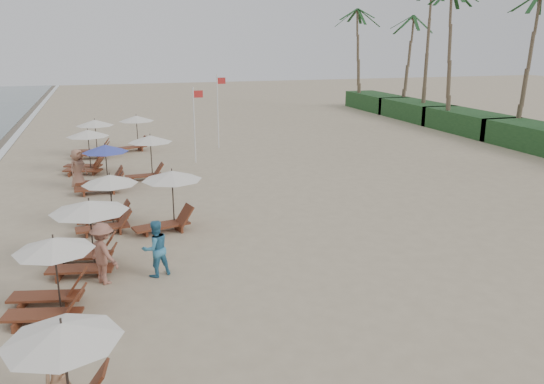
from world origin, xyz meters
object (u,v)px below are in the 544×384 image
object	(u,v)px
beachgoer_near	(58,379)
beachgoer_mid_b	(103,253)
lounger_station_5	(85,152)
inland_station_2	(134,130)
inland_station_0	(167,196)
lounger_station_0	(53,384)
lounger_station_3	(105,203)
lounger_station_6	(91,140)
lounger_station_1	(47,278)
flag_pole_near	(195,121)
lounger_station_2	(84,234)
beachgoer_far_b	(78,169)
beachgoer_mid_a	(156,248)
lounger_station_4	(100,170)
inland_station_1	(148,151)

from	to	relation	value
beachgoer_near	beachgoer_mid_b	xyz separation A→B (m)	(0.90, 5.81, 0.18)
lounger_station_5	beachgoer_near	bearing A→B (deg)	-90.43
inland_station_2	beachgoer_mid_b	bearing A→B (deg)	-96.08
inland_station_0	lounger_station_0	bearing A→B (deg)	-107.22
lounger_station_3	beachgoer_near	distance (m)	10.79
lounger_station_6	inland_station_0	bearing A→B (deg)	-79.36
lounger_station_1	flag_pole_near	distance (m)	18.29
lounger_station_3	flag_pole_near	distance (m)	11.81
lounger_station_2	lounger_station_3	xyz separation A→B (m)	(0.66, 3.71, -0.13)
lounger_station_5	beachgoer_mid_b	distance (m)	14.80
lounger_station_0	lounger_station_3	bearing A→B (deg)	84.69
inland_station_0	beachgoer_near	world-z (taller)	inland_station_0
lounger_station_0	beachgoer_far_b	xyz separation A→B (m)	(-0.10, 17.87, -0.09)
beachgoer_far_b	beachgoer_mid_a	bearing A→B (deg)	-125.27
lounger_station_1	flag_pole_near	bearing A→B (deg)	68.36
lounger_station_5	inland_station_0	distance (m)	11.09
beachgoer_near	flag_pole_near	distance (m)	22.20
lounger_station_4	lounger_station_1	bearing A→B (deg)	-96.56
lounger_station_2	lounger_station_6	xyz separation A→B (m)	(0.09, 17.72, -0.09)
lounger_station_2	lounger_station_3	bearing A→B (deg)	79.91
inland_station_2	beachgoer_far_b	xyz separation A→B (m)	(-3.17, -8.77, -0.38)
inland_station_1	lounger_station_0	bearing A→B (deg)	-99.94
inland_station_0	flag_pole_near	xyz separation A→B (m)	(2.99, 11.31, 1.10)
lounger_station_3	flag_pole_near	size ratio (longest dim) A/B	0.57
beachgoer_near	flag_pole_near	world-z (taller)	flag_pole_near
lounger_station_5	inland_station_1	xyz separation A→B (m)	(3.11, -2.44, 0.32)
inland_station_2	lounger_station_4	bearing A→B (deg)	-102.67
lounger_station_2	beachgoer_far_b	size ratio (longest dim) A/B	1.40
beachgoer_mid_b	flag_pole_near	bearing A→B (deg)	-52.95
lounger_station_1	lounger_station_2	distance (m)	2.86
beachgoer_mid_a	lounger_station_0	bearing A→B (deg)	50.08
inland_station_1	beachgoer_mid_a	size ratio (longest dim) A/B	1.48
beachgoer_near	beachgoer_far_b	size ratio (longest dim) A/B	0.78
lounger_station_4	lounger_station_6	size ratio (longest dim) A/B	0.97
beachgoer_mid_a	lounger_station_1	bearing A→B (deg)	9.40
lounger_station_6	inland_station_1	world-z (taller)	lounger_station_6
lounger_station_1	lounger_station_6	bearing A→B (deg)	87.32
lounger_station_3	beachgoer_far_b	size ratio (longest dim) A/B	1.29
beachgoer_mid_b	flag_pole_near	distance (m)	16.40
beachgoer_far_b	lounger_station_0	bearing A→B (deg)	-137.43
lounger_station_5	flag_pole_near	xyz separation A→B (m)	(6.08, 0.65, 1.30)
lounger_station_0	inland_station_0	xyz separation A→B (m)	(3.27, 10.54, 0.27)
lounger_station_6	flag_pole_near	distance (m)	6.88
lounger_station_3	inland_station_1	size ratio (longest dim) A/B	0.96
lounger_station_5	beachgoer_far_b	distance (m)	3.33
lounger_station_2	beachgoer_far_b	bearing A→B (deg)	92.74
inland_station_2	beachgoer_far_b	bearing A→B (deg)	-109.91
lounger_station_1	lounger_station_6	size ratio (longest dim) A/B	0.91
flag_pole_near	lounger_station_6	bearing A→B (deg)	148.82
beachgoer_mid_b	lounger_station_0	bearing A→B (deg)	137.91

